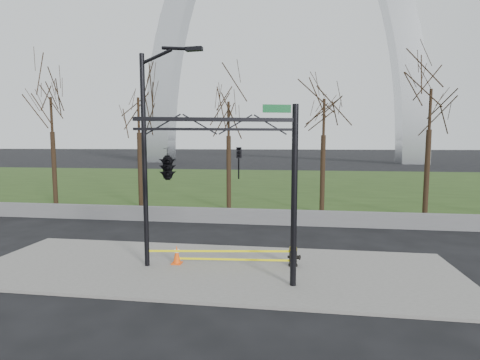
# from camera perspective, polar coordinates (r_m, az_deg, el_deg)

# --- Properties ---
(ground) EXTENTS (500.00, 500.00, 0.00)m
(ground) POSITION_cam_1_polar(r_m,az_deg,el_deg) (14.22, -4.11, -13.85)
(ground) COLOR black
(ground) RESTS_ON ground
(sidewalk) EXTENTS (18.00, 6.00, 0.10)m
(sidewalk) POSITION_cam_1_polar(r_m,az_deg,el_deg) (14.20, -4.11, -13.66)
(sidewalk) COLOR slate
(sidewalk) RESTS_ON ground
(grass_strip) EXTENTS (120.00, 40.00, 0.06)m
(grass_strip) POSITION_cam_1_polar(r_m,az_deg,el_deg) (43.43, 4.31, -0.46)
(grass_strip) COLOR #283F16
(grass_strip) RESTS_ON ground
(guardrail) EXTENTS (60.00, 0.30, 0.90)m
(guardrail) POSITION_cam_1_polar(r_m,az_deg,el_deg) (21.71, 0.39, -5.68)
(guardrail) COLOR #59595B
(guardrail) RESTS_ON ground
(gateway_arch) EXTENTS (66.00, 6.00, 65.00)m
(gateway_arch) POSITION_cam_1_polar(r_m,az_deg,el_deg) (92.38, 6.53, 23.27)
(gateway_arch) COLOR #B7B9BE
(gateway_arch) RESTS_ON ground
(tree_row) EXTENTS (55.82, 4.00, 8.91)m
(tree_row) POSITION_cam_1_polar(r_m,az_deg,el_deg) (25.16, 12.85, 4.94)
(tree_row) COLOR black
(tree_row) RESTS_ON ground
(fire_hydrant) EXTENTS (0.55, 0.35, 0.87)m
(fire_hydrant) POSITION_cam_1_polar(r_m,az_deg,el_deg) (14.33, 8.34, -11.62)
(fire_hydrant) COLOR black
(fire_hydrant) RESTS_ON sidewalk
(traffic_cone) EXTENTS (0.37, 0.37, 0.72)m
(traffic_cone) POSITION_cam_1_polar(r_m,az_deg,el_deg) (14.67, -9.85, -11.40)
(traffic_cone) COLOR #FF520D
(traffic_cone) RESTS_ON sidewalk
(street_light) EXTENTS (2.39, 0.38, 8.21)m
(street_light) POSITION_cam_1_polar(r_m,az_deg,el_deg) (13.94, -13.91, 5.29)
(street_light) COLOR black
(street_light) RESTS_ON ground
(traffic_signal_mast) EXTENTS (4.95, 2.54, 6.00)m
(traffic_signal_mast) POSITION_cam_1_polar(r_m,az_deg,el_deg) (11.38, -7.41, 2.57)
(traffic_signal_mast) COLOR black
(traffic_signal_mast) RESTS_ON ground
(caution_tape) EXTENTS (5.54, 0.74, 0.44)m
(caution_tape) POSITION_cam_1_polar(r_m,az_deg,el_deg) (14.27, -2.14, -11.60)
(caution_tape) COLOR #FFF30D
(caution_tape) RESTS_ON ground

